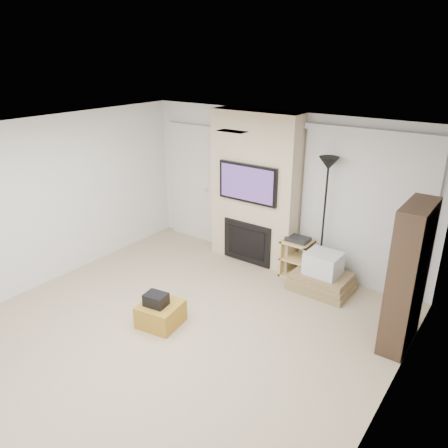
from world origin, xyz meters
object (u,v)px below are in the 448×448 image
Objects in this scene: av_stand at (297,256)px; box_stack at (322,276)px; floor_lamp at (327,185)px; bookshelf at (408,277)px; ottoman at (161,314)px.

av_stand is 0.56m from box_stack.
bookshelf is (1.45, -0.89, -0.64)m from floor_lamp.
bookshelf is (1.81, -0.81, 0.55)m from av_stand.
bookshelf is at bearing 28.57° from ottoman.
ottoman is at bearing -122.73° from box_stack.
floor_lamp is 1.09× the size of bookshelf.
av_stand reaches higher than ottoman.
floor_lamp is 1.25m from av_stand.
av_stand is 2.06m from bookshelf.
av_stand is at bearing 70.01° from ottoman.
floor_lamp is at bearing 12.70° from av_stand.
ottoman is 0.55× the size of box_stack.
av_stand is (-0.36, -0.08, -1.19)m from floor_lamp.
bookshelf reaches higher than av_stand.
bookshelf is at bearing -26.40° from box_stack.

